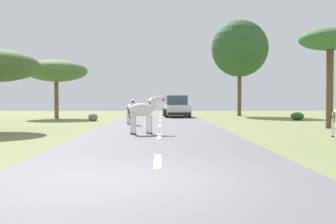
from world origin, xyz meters
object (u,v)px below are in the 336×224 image
(car_0, at_px, (176,107))
(tree_5, at_px, (330,41))
(zebra_0, at_px, (131,109))
(tree_2, at_px, (240,49))
(zebra_2, at_px, (143,110))
(tree_3, at_px, (56,71))
(rock_3, at_px, (93,117))
(bush_1, at_px, (297,116))

(car_0, relative_size, tree_5, 0.89)
(zebra_0, height_order, tree_5, tree_5)
(tree_2, distance_m, tree_5, 15.98)
(zebra_0, xyz_separation_m, zebra_2, (0.98, -6.23, 0.07))
(tree_3, height_order, rock_3, tree_3)
(tree_5, bearing_deg, tree_3, 145.92)
(tree_5, height_order, bush_1, tree_5)
(car_0, bearing_deg, tree_3, 5.08)
(zebra_2, relative_size, rock_3, 2.48)
(zebra_2, height_order, tree_3, tree_3)
(zebra_0, relative_size, rock_3, 2.40)
(bush_1, bearing_deg, tree_5, -98.51)
(tree_5, relative_size, bush_1, 5.40)
(tree_5, bearing_deg, zebra_0, 166.11)
(zebra_0, xyz_separation_m, car_0, (2.93, 10.03, -0.08))
(zebra_0, bearing_deg, car_0, -118.84)
(car_0, relative_size, bush_1, 4.81)
(zebra_0, relative_size, zebra_2, 0.97)
(zebra_0, relative_size, car_0, 0.35)
(tree_2, bearing_deg, zebra_0, -123.27)
(tree_2, bearing_deg, rock_3, -142.81)
(rock_3, bearing_deg, car_0, 43.49)
(tree_3, bearing_deg, car_0, 8.09)
(tree_3, distance_m, bush_1, 18.34)
(tree_2, height_order, bush_1, tree_2)
(car_0, xyz_separation_m, tree_3, (-9.38, -1.33, 2.82))
(tree_2, xyz_separation_m, tree_3, (-15.20, -4.65, -2.38))
(tree_3, bearing_deg, bush_1, -10.17)
(car_0, xyz_separation_m, tree_5, (7.16, -12.52, 3.48))
(zebra_0, distance_m, zebra_2, 6.31)
(zebra_0, height_order, bush_1, zebra_0)
(zebra_0, bearing_deg, bush_1, -166.52)
(zebra_0, distance_m, rock_3, 5.40)
(tree_3, distance_m, rock_3, 6.47)
(zebra_2, xyz_separation_m, tree_5, (9.11, 3.74, 3.32))
(tree_5, xyz_separation_m, rock_3, (-12.98, 7.00, -4.07))
(zebra_0, xyz_separation_m, tree_2, (8.75, 13.34, 5.12))
(tree_2, height_order, rock_3, tree_2)
(car_0, height_order, tree_3, tree_3)
(rock_3, bearing_deg, tree_2, 37.19)
(zebra_2, height_order, rock_3, zebra_2)
(zebra_0, xyz_separation_m, bush_1, (11.28, 5.51, -0.65))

